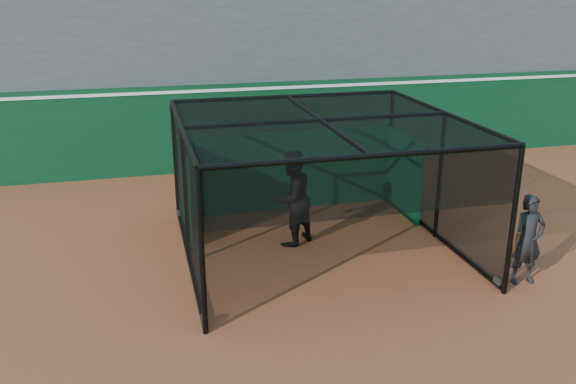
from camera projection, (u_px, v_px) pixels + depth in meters
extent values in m
plane|color=brown|center=(311.00, 308.00, 10.29)|extent=(120.00, 120.00, 0.00)
cube|color=#0A381D|center=(230.00, 126.00, 17.67)|extent=(50.00, 0.45, 2.50)
cube|color=white|center=(228.00, 89.00, 17.31)|extent=(50.00, 0.50, 0.08)
cube|color=#4C4C4F|center=(209.00, 24.00, 20.37)|extent=(50.00, 7.85, 7.75)
cube|color=#074627|center=(288.00, 170.00, 14.56)|extent=(5.16, 0.10, 1.90)
cylinder|color=black|center=(204.00, 320.00, 9.71)|extent=(0.08, 0.22, 0.22)
cylinder|color=black|center=(498.00, 282.00, 10.94)|extent=(0.08, 0.22, 0.22)
cylinder|color=black|center=(179.00, 214.00, 14.15)|extent=(0.08, 0.22, 0.22)
cylinder|color=black|center=(390.00, 196.00, 15.38)|extent=(0.08, 0.22, 0.22)
imported|color=black|center=(292.00, 198.00, 12.53)|extent=(1.23, 1.16, 2.00)
imported|color=black|center=(528.00, 240.00, 10.91)|extent=(0.61, 0.40, 1.68)
cylinder|color=#593819|center=(512.00, 255.00, 11.00)|extent=(0.16, 0.38, 1.02)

